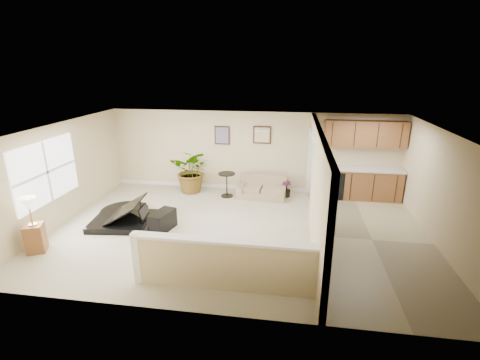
# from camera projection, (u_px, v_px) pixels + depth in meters

# --- Properties ---
(floor) EXTENTS (9.00, 9.00, 0.00)m
(floor) POSITION_uv_depth(u_px,v_px,m) (238.00, 231.00, 8.47)
(floor) COLOR beige
(floor) RESTS_ON ground
(back_wall) EXTENTS (9.00, 0.04, 2.50)m
(back_wall) POSITION_uv_depth(u_px,v_px,m) (252.00, 152.00, 10.88)
(back_wall) COLOR beige
(back_wall) RESTS_ON floor
(front_wall) EXTENTS (9.00, 0.04, 2.50)m
(front_wall) POSITION_uv_depth(u_px,v_px,m) (207.00, 246.00, 5.26)
(front_wall) COLOR beige
(front_wall) RESTS_ON floor
(left_wall) EXTENTS (0.04, 6.00, 2.50)m
(left_wall) POSITION_uv_depth(u_px,v_px,m) (60.00, 174.00, 8.70)
(left_wall) COLOR beige
(left_wall) RESTS_ON floor
(right_wall) EXTENTS (0.04, 6.00, 2.50)m
(right_wall) POSITION_uv_depth(u_px,v_px,m) (445.00, 192.00, 7.44)
(right_wall) COLOR beige
(right_wall) RESTS_ON floor
(ceiling) EXTENTS (9.00, 6.00, 0.04)m
(ceiling) POSITION_uv_depth(u_px,v_px,m) (237.00, 129.00, 7.67)
(ceiling) COLOR silver
(ceiling) RESTS_ON back_wall
(kitchen_vinyl) EXTENTS (2.70, 6.00, 0.01)m
(kitchen_vinyl) POSITION_uv_depth(u_px,v_px,m) (372.00, 240.00, 8.02)
(kitchen_vinyl) COLOR tan
(kitchen_vinyl) RESTS_ON floor
(interior_partition) EXTENTS (0.18, 5.99, 2.50)m
(interior_partition) POSITION_uv_depth(u_px,v_px,m) (316.00, 184.00, 8.06)
(interior_partition) COLOR beige
(interior_partition) RESTS_ON floor
(pony_half_wall) EXTENTS (3.42, 0.22, 1.00)m
(pony_half_wall) POSITION_uv_depth(u_px,v_px,m) (222.00, 263.00, 6.14)
(pony_half_wall) COLOR beige
(pony_half_wall) RESTS_ON floor
(left_window) EXTENTS (0.05, 2.15, 1.45)m
(left_window) POSITION_uv_depth(u_px,v_px,m) (46.00, 172.00, 8.17)
(left_window) COLOR white
(left_window) RESTS_ON left_wall
(wall_art_left) EXTENTS (0.48, 0.04, 0.58)m
(wall_art_left) POSITION_uv_depth(u_px,v_px,m) (222.00, 135.00, 10.83)
(wall_art_left) COLOR #3A2015
(wall_art_left) RESTS_ON back_wall
(wall_mirror) EXTENTS (0.55, 0.04, 0.55)m
(wall_mirror) POSITION_uv_depth(u_px,v_px,m) (262.00, 135.00, 10.64)
(wall_mirror) COLOR #3A2015
(wall_mirror) RESTS_ON back_wall
(kitchen_cabinets) EXTENTS (2.36, 0.65, 2.33)m
(kitchen_cabinets) POSITION_uv_depth(u_px,v_px,m) (358.00, 170.00, 10.30)
(kitchen_cabinets) COLOR #995D32
(kitchen_cabinets) RESTS_ON floor
(piano) EXTENTS (1.84, 1.90, 1.40)m
(piano) POSITION_uv_depth(u_px,v_px,m) (122.00, 200.00, 8.79)
(piano) COLOR black
(piano) RESTS_ON floor
(piano_bench) EXTENTS (0.53, 0.79, 0.48)m
(piano_bench) POSITION_uv_depth(u_px,v_px,m) (163.00, 221.00, 8.45)
(piano_bench) COLOR black
(piano_bench) RESTS_ON floor
(loveseat) EXTENTS (1.50, 0.91, 0.83)m
(loveseat) POSITION_uv_depth(u_px,v_px,m) (262.00, 187.00, 10.58)
(loveseat) COLOR tan
(loveseat) RESTS_ON floor
(accent_table) EXTENTS (0.51, 0.51, 0.74)m
(accent_table) POSITION_uv_depth(u_px,v_px,m) (227.00, 182.00, 10.53)
(accent_table) COLOR black
(accent_table) RESTS_ON floor
(palm_plant) EXTENTS (1.30, 1.14, 1.40)m
(palm_plant) POSITION_uv_depth(u_px,v_px,m) (192.00, 171.00, 10.86)
(palm_plant) COLOR black
(palm_plant) RESTS_ON floor
(small_plant) EXTENTS (0.36, 0.36, 0.51)m
(small_plant) POSITION_uv_depth(u_px,v_px,m) (286.00, 190.00, 10.61)
(small_plant) COLOR black
(small_plant) RESTS_ON floor
(lamp_stand) EXTENTS (0.48, 0.48, 1.24)m
(lamp_stand) POSITION_uv_depth(u_px,v_px,m) (34.00, 229.00, 7.39)
(lamp_stand) COLOR #995D32
(lamp_stand) RESTS_ON floor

